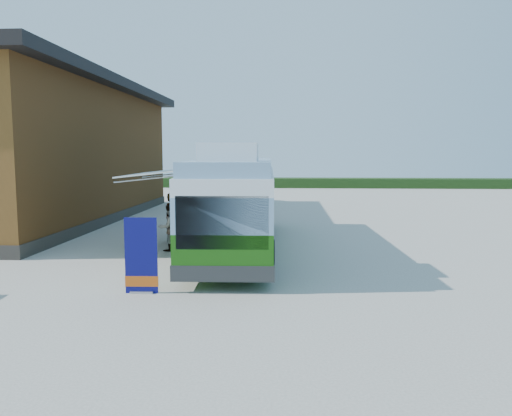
# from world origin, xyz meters

# --- Properties ---
(ground) EXTENTS (100.00, 100.00, 0.00)m
(ground) POSITION_xyz_m (0.00, 0.00, 0.00)
(ground) COLOR #BCB7AD
(ground) RESTS_ON ground
(barn) EXTENTS (9.60, 21.20, 7.50)m
(barn) POSITION_xyz_m (-10.50, 10.00, 3.59)
(barn) COLOR brown
(barn) RESTS_ON ground
(hedge) EXTENTS (40.00, 3.00, 1.00)m
(hedge) POSITION_xyz_m (8.00, 38.00, 0.50)
(hedge) COLOR #264419
(hedge) RESTS_ON ground
(bus) EXTENTS (3.13, 12.83, 3.92)m
(bus) POSITION_xyz_m (0.73, 2.56, 1.87)
(bus) COLOR #1F7213
(bus) RESTS_ON ground
(awning) EXTENTS (2.99, 4.67, 0.54)m
(awning) POSITION_xyz_m (-1.73, 2.32, 2.85)
(awning) COLOR white
(awning) RESTS_ON ground
(banner) EXTENTS (0.86, 0.20, 1.98)m
(banner) POSITION_xyz_m (-1.15, -3.75, 0.81)
(banner) COLOR #0C0C5E
(banner) RESTS_ON ground
(person_a) EXTENTS (0.84, 0.87, 2.01)m
(person_a) POSITION_xyz_m (-2.08, 3.86, 1.01)
(person_a) COLOR #999999
(person_a) RESTS_ON ground
(person_b) EXTENTS (1.08, 1.07, 1.76)m
(person_b) POSITION_xyz_m (-1.77, 1.93, 0.88)
(person_b) COLOR #999999
(person_b) RESTS_ON ground
(slurry_tanker) EXTENTS (2.56, 6.45, 2.40)m
(slurry_tanker) POSITION_xyz_m (-1.61, 19.54, 1.38)
(slurry_tanker) COLOR #178231
(slurry_tanker) RESTS_ON ground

